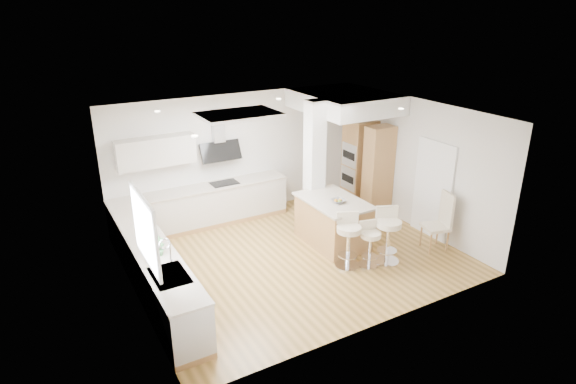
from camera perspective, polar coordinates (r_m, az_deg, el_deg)
ground at (r=9.50m, az=0.70°, el=-7.57°), size 6.00×6.00×0.00m
ceiling at (r=9.50m, az=0.70°, el=-7.57°), size 6.00×5.00×0.02m
wall_back at (r=11.01m, az=-5.87°, el=4.40°), size 6.00×0.04×2.80m
wall_left at (r=7.93m, az=-18.33°, el=-3.53°), size 0.04×5.00×2.80m
wall_right at (r=10.66m, az=14.82°, el=3.20°), size 0.04×5.00×2.80m
skylight at (r=8.68m, az=-5.82°, el=9.13°), size 4.10×2.10×0.06m
window_left at (r=7.01m, az=-16.66°, el=-4.02°), size 0.06×1.28×1.07m
doorway_right at (r=10.38m, az=16.78°, el=0.15°), size 0.05×1.00×2.10m
counter_left at (r=8.60m, az=-15.98°, el=-8.27°), size 0.63×4.50×1.35m
counter_back at (r=10.69m, az=-9.59°, el=-0.34°), size 3.62×0.63×2.50m
pillar at (r=10.18m, az=3.14°, el=3.06°), size 0.35×0.35×2.80m
soffit at (r=10.82m, az=6.73°, el=10.61°), size 1.78×2.20×0.40m
oven_column at (r=11.42m, az=9.24°, el=3.01°), size 0.63×1.21×2.10m
peninsula at (r=9.84m, az=5.33°, el=-3.45°), size 1.04×1.56×1.02m
bar_stool_a at (r=8.96m, az=7.16°, el=-5.39°), size 0.62×0.62×1.04m
bar_stool_b at (r=9.08m, az=9.67°, el=-5.83°), size 0.47×0.47×0.88m
bar_stool_c at (r=9.22m, az=11.76°, el=-4.72°), size 0.65×0.65×1.08m
dining_chair at (r=9.96m, az=17.68°, el=-3.11°), size 0.57×0.57×1.19m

